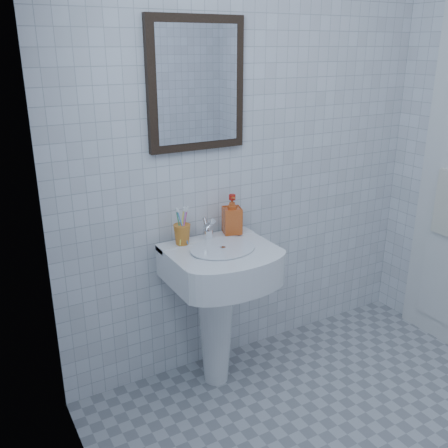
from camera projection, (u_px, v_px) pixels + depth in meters
wall_back at (252, 141)px, 2.63m from camera, size 2.20×0.02×2.50m
wall_left at (133, 267)px, 1.14m from camera, size 0.02×2.40×2.50m
washbasin at (218, 292)px, 2.54m from camera, size 0.52×0.38×0.80m
faucet at (208, 230)px, 2.51m from camera, size 0.05×0.11×0.12m
toothbrush_cup at (182, 234)px, 2.45m from camera, size 0.09×0.09×0.10m
soap_dispenser at (232, 214)px, 2.58m from camera, size 0.12×0.12×0.21m
wall_mirror at (197, 85)px, 2.36m from camera, size 0.50×0.04×0.62m
hand_towel at (448, 203)px, 2.86m from camera, size 0.03×0.16×0.38m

